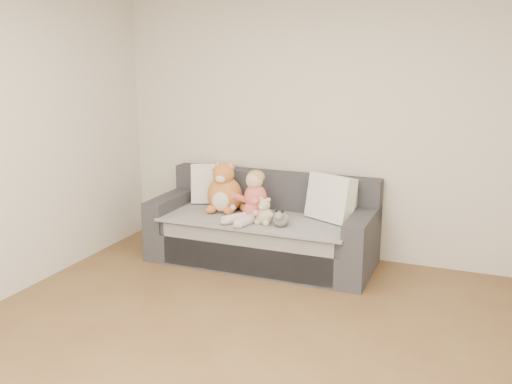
{
  "coord_description": "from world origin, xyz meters",
  "views": [
    {
      "loc": [
        1.42,
        -3.0,
        2.04
      ],
      "look_at": [
        -0.55,
        1.87,
        0.75
      ],
      "focal_mm": 40.0,
      "sensor_mm": 36.0,
      "label": 1
    }
  ],
  "objects_px": {
    "sofa": "(263,231)",
    "sippy_cup": "(257,216)",
    "plush_cat": "(224,192)",
    "toddler": "(253,199)",
    "teddy_bear": "(264,213)"
  },
  "relations": [
    {
      "from": "plush_cat",
      "to": "sippy_cup",
      "type": "bearing_deg",
      "value": -32.1
    },
    {
      "from": "sofa",
      "to": "sippy_cup",
      "type": "bearing_deg",
      "value": -82.05
    },
    {
      "from": "toddler",
      "to": "plush_cat",
      "type": "xyz_separation_m",
      "value": [
        -0.38,
        0.18,
        -0.0
      ]
    },
    {
      "from": "sippy_cup",
      "to": "plush_cat",
      "type": "bearing_deg",
      "value": 153.4
    },
    {
      "from": "sofa",
      "to": "toddler",
      "type": "distance_m",
      "value": 0.42
    },
    {
      "from": "plush_cat",
      "to": "teddy_bear",
      "type": "bearing_deg",
      "value": -32.16
    },
    {
      "from": "toddler",
      "to": "plush_cat",
      "type": "distance_m",
      "value": 0.42
    },
    {
      "from": "teddy_bear",
      "to": "toddler",
      "type": "bearing_deg",
      "value": 159.83
    },
    {
      "from": "plush_cat",
      "to": "teddy_bear",
      "type": "height_order",
      "value": "plush_cat"
    },
    {
      "from": "sofa",
      "to": "toddler",
      "type": "relative_size",
      "value": 4.4
    },
    {
      "from": "plush_cat",
      "to": "sippy_cup",
      "type": "distance_m",
      "value": 0.52
    },
    {
      "from": "toddler",
      "to": "plush_cat",
      "type": "height_order",
      "value": "plush_cat"
    },
    {
      "from": "sippy_cup",
      "to": "sofa",
      "type": "bearing_deg",
      "value": 97.95
    },
    {
      "from": "sofa",
      "to": "plush_cat",
      "type": "height_order",
      "value": "plush_cat"
    },
    {
      "from": "plush_cat",
      "to": "toddler",
      "type": "bearing_deg",
      "value": -30.63
    }
  ]
}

